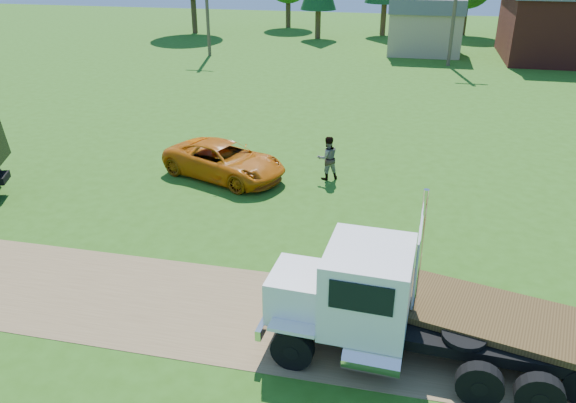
# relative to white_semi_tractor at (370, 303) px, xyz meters

# --- Properties ---
(ground) EXTENTS (140.00, 140.00, 0.00)m
(ground) POSITION_rel_white_semi_tractor_xyz_m (-3.01, 0.85, -1.43)
(ground) COLOR #2C5813
(ground) RESTS_ON ground
(dirt_track) EXTENTS (120.00, 4.20, 0.01)m
(dirt_track) POSITION_rel_white_semi_tractor_xyz_m (-3.01, 0.85, -1.42)
(dirt_track) COLOR brown
(dirt_track) RESTS_ON ground
(white_semi_tractor) EXTENTS (6.99, 2.65, 4.17)m
(white_semi_tractor) POSITION_rel_white_semi_tractor_xyz_m (0.00, 0.00, 0.00)
(white_semi_tractor) COLOR black
(white_semi_tractor) RESTS_ON ground
(orange_pickup) EXTENTS (5.81, 4.17, 1.47)m
(orange_pickup) POSITION_rel_white_semi_tractor_xyz_m (-6.84, 9.80, -0.69)
(orange_pickup) COLOR #CA6309
(orange_pickup) RESTS_ON ground
(flatbed_trailer) EXTENTS (7.65, 3.89, 1.88)m
(flatbed_trailer) POSITION_rel_white_semi_tractor_xyz_m (2.64, 0.87, -0.62)
(flatbed_trailer) COLOR #3E2C13
(flatbed_trailer) RESTS_ON ground
(spectator_b) EXTENTS (1.11, 1.02, 1.83)m
(spectator_b) POSITION_rel_white_semi_tractor_xyz_m (-2.66, 10.56, -0.51)
(spectator_b) COLOR #999999
(spectator_b) RESTS_ON ground
(tan_shed) EXTENTS (6.20, 5.40, 4.70)m
(tan_shed) POSITION_rel_white_semi_tractor_xyz_m (0.99, 40.85, 1.00)
(tan_shed) COLOR tan
(tan_shed) RESTS_ON ground
(utility_poles) EXTENTS (42.20, 0.28, 9.00)m
(utility_poles) POSITION_rel_white_semi_tractor_xyz_m (2.99, 35.85, 3.29)
(utility_poles) COLOR #4F3F2C
(utility_poles) RESTS_ON ground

